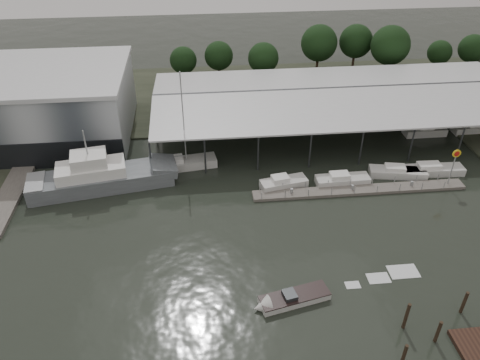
{
  "coord_description": "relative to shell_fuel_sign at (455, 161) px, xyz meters",
  "views": [
    {
      "loc": [
        -5.53,
        -37.95,
        35.34
      ],
      "look_at": [
        -0.6,
        10.5,
        2.5
      ],
      "focal_mm": 35.0,
      "sensor_mm": 36.0,
      "label": 1
    }
  ],
  "objects": [
    {
      "name": "moored_cruiser_0",
      "position": [
        -21.71,
        2.05,
        -3.31
      ],
      "size": [
        6.48,
        3.36,
        1.7
      ],
      "rotation": [
        0.0,
        0.0,
        0.2
      ],
      "color": "silver",
      "rests_on": "ground"
    },
    {
      "name": "covered_boat_shed",
      "position": [
        -10.0,
        18.01,
        2.2
      ],
      "size": [
        58.24,
        24.0,
        6.96
      ],
      "color": "silver",
      "rests_on": "ground"
    },
    {
      "name": "shell_fuel_sign",
      "position": [
        0.0,
        0.0,
        0.0
      ],
      "size": [
        1.1,
        0.18,
        5.55
      ],
      "color": "gray",
      "rests_on": "ground"
    },
    {
      "name": "speedboat_underway",
      "position": [
        -24.7,
        -17.51,
        -3.53
      ],
      "size": [
        18.42,
        5.88,
        2.0
      ],
      "rotation": [
        0.0,
        0.0,
        3.36
      ],
      "color": "silver",
      "rests_on": "ground"
    },
    {
      "name": "white_sailboat",
      "position": [
        -34.97,
        8.19,
        -3.26
      ],
      "size": [
        9.52,
        3.85,
        14.25
      ],
      "rotation": [
        0.0,
        0.0,
        0.14
      ],
      "color": "silver",
      "rests_on": "ground"
    },
    {
      "name": "grey_trawler",
      "position": [
        -45.3,
        4.5,
        -2.35
      ],
      "size": [
        19.55,
        7.81,
        8.84
      ],
      "rotation": [
        0.0,
        0.0,
        0.17
      ],
      "color": "slate",
      "rests_on": "ground"
    },
    {
      "name": "ground",
      "position": [
        -27.0,
        -9.99,
        -3.93
      ],
      "size": [
        200.0,
        200.0,
        0.0
      ],
      "primitive_type": "plane",
      "color": "black",
      "rests_on": "ground"
    },
    {
      "name": "horizon_tree_line",
      "position": [
        -2.53,
        37.99,
        2.25
      ],
      "size": [
        68.47,
        12.44,
        10.98
      ],
      "color": "black",
      "rests_on": "ground"
    },
    {
      "name": "moored_cruiser_3",
      "position": [
        -0.93,
        3.11,
        -3.31
      ],
      "size": [
        8.84,
        2.5,
        1.7
      ],
      "rotation": [
        0.0,
        0.0,
        -0.03
      ],
      "color": "silver",
      "rests_on": "ground"
    },
    {
      "name": "trawler_dock",
      "position": [
        -57.0,
        4.01,
        -3.68
      ],
      "size": [
        3.0,
        18.0,
        0.5
      ],
      "color": "slate",
      "rests_on": "ground"
    },
    {
      "name": "storage_warehouse",
      "position": [
        -55.0,
        19.95,
        1.36
      ],
      "size": [
        24.5,
        20.5,
        10.5
      ],
      "color": "#A4AAAF",
      "rests_on": "ground"
    },
    {
      "name": "floating_dock",
      "position": [
        -12.0,
        0.01,
        -3.72
      ],
      "size": [
        28.0,
        2.0,
        1.4
      ],
      "color": "slate",
      "rests_on": "ground"
    },
    {
      "name": "land_strip_far",
      "position": [
        -27.0,
        32.01,
        -3.83
      ],
      "size": [
        140.0,
        30.0,
        0.3
      ],
      "color": "#3B4030",
      "rests_on": "ground"
    },
    {
      "name": "moored_cruiser_1",
      "position": [
        -13.8,
        1.97,
        -3.31
      ],
      "size": [
        7.17,
        2.33,
        1.7
      ],
      "rotation": [
        0.0,
        0.0,
        0.02
      ],
      "color": "silver",
      "rests_on": "ground"
    },
    {
      "name": "mooring_pilings",
      "position": [
        -12.96,
        -24.91,
        -2.81
      ],
      "size": [
        8.05,
        9.31,
        3.72
      ],
      "color": "#332519",
      "rests_on": "ground"
    },
    {
      "name": "moored_cruiser_2",
      "position": [
        -5.76,
        3.03,
        -3.31
      ],
      "size": [
        7.88,
        3.63,
        1.7
      ],
      "rotation": [
        0.0,
        0.0,
        -0.2
      ],
      "color": "silver",
      "rests_on": "ground"
    }
  ]
}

